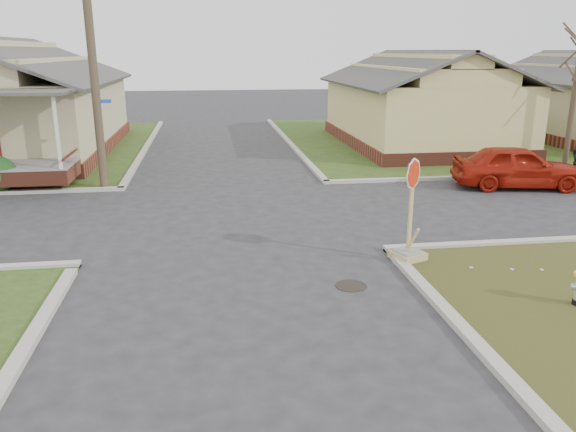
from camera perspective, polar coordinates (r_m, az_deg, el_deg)
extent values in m
plane|color=#2C2B2E|center=(11.75, -4.71, -6.74)|extent=(120.00, 120.00, 0.00)
cylinder|color=black|center=(11.61, 6.43, -7.05)|extent=(0.64, 0.64, 0.01)
cube|color=brown|center=(29.66, -26.77, 6.32)|extent=(9.70, 13.20, 0.60)
cube|color=#C7BB8C|center=(29.46, -27.20, 9.57)|extent=(9.50, 13.00, 2.80)
cube|color=brown|center=(29.59, 12.99, 7.63)|extent=(7.20, 11.20, 0.60)
cube|color=#E2D585|center=(29.40, 13.19, 10.71)|extent=(7.00, 11.00, 2.60)
cylinder|color=#463928|center=(20.02, -19.29, 15.23)|extent=(0.28, 0.28, 9.00)
cylinder|color=#463928|center=(25.68, 26.85, 9.19)|extent=(0.22, 0.22, 4.20)
cube|color=#A08E57|center=(13.13, 12.07, -3.92)|extent=(0.65, 0.65, 0.16)
cube|color=gray|center=(13.10, 12.09, -3.51)|extent=(0.52, 0.52, 0.04)
cube|color=#A08E57|center=(12.79, 12.36, 0.80)|extent=(0.09, 0.05, 2.19)
cylinder|color=red|center=(12.57, 12.65, 4.19)|extent=(0.59, 0.26, 0.63)
cylinder|color=white|center=(12.58, 12.63, 4.20)|extent=(0.66, 0.29, 0.71)
imported|color=#9E180B|center=(21.15, 22.31, 4.66)|extent=(4.63, 2.57, 1.49)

